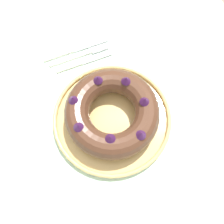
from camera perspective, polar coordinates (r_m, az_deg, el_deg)
ground_plane at (r=1.39m, az=-1.78°, el=-11.30°), size 8.00×8.00×0.00m
dining_table at (r=0.74m, az=-3.28°, el=-3.15°), size 1.30×1.19×0.75m
serving_dish at (r=0.65m, az=-0.00°, el=-1.43°), size 0.35×0.35×0.02m
bundt_cake at (r=0.60m, az=-0.01°, el=0.02°), size 0.26×0.26×0.09m
fork at (r=0.76m, az=-7.50°, el=14.78°), size 0.02×0.20×0.01m
serving_knife at (r=0.78m, az=-10.48°, el=15.50°), size 0.02×0.23×0.01m
cake_knife at (r=0.75m, az=-8.26°, el=12.61°), size 0.02×0.19×0.01m
napkin at (r=0.63m, az=7.08°, el=-26.46°), size 0.17×0.12×0.00m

